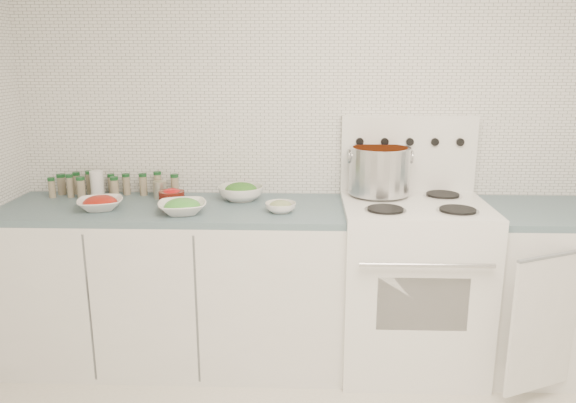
{
  "coord_description": "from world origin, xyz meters",
  "views": [
    {
      "loc": [
        -0.1,
        -1.71,
        1.68
      ],
      "look_at": [
        -0.19,
        1.14,
        0.94
      ],
      "focal_mm": 35.0,
      "sensor_mm": 36.0,
      "label": 1
    }
  ],
  "objects_px": {
    "stove": "(411,279)",
    "bowl_tomato": "(100,203)",
    "stock_pot": "(379,168)",
    "bowl_snowpea": "(182,207)"
  },
  "relations": [
    {
      "from": "stock_pot",
      "to": "bowl_snowpea",
      "type": "bearing_deg",
      "value": -164.45
    },
    {
      "from": "stove",
      "to": "bowl_tomato",
      "type": "height_order",
      "value": "stove"
    },
    {
      "from": "stock_pot",
      "to": "bowl_snowpea",
      "type": "distance_m",
      "value": 1.09
    },
    {
      "from": "stock_pot",
      "to": "bowl_tomato",
      "type": "relative_size",
      "value": 1.23
    },
    {
      "from": "bowl_tomato",
      "to": "bowl_snowpea",
      "type": "relative_size",
      "value": 0.98
    },
    {
      "from": "stock_pot",
      "to": "bowl_tomato",
      "type": "xyz_separation_m",
      "value": [
        -1.49,
        -0.23,
        -0.15
      ]
    },
    {
      "from": "stock_pot",
      "to": "stove",
      "type": "bearing_deg",
      "value": -40.73
    },
    {
      "from": "stove",
      "to": "bowl_snowpea",
      "type": "distance_m",
      "value": 1.3
    },
    {
      "from": "bowl_tomato",
      "to": "bowl_snowpea",
      "type": "distance_m",
      "value": 0.45
    },
    {
      "from": "stock_pot",
      "to": "bowl_tomato",
      "type": "bearing_deg",
      "value": -171.32
    }
  ]
}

